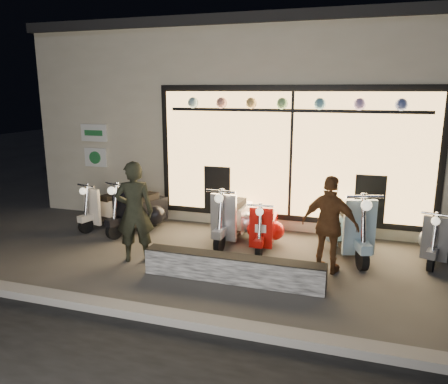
# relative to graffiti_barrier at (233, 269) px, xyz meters

# --- Properties ---
(ground) EXTENTS (40.00, 40.00, 0.00)m
(ground) POSITION_rel_graffiti_barrier_xyz_m (-0.39, 0.65, -0.20)
(ground) COLOR #383533
(ground) RESTS_ON ground
(kerb) EXTENTS (40.00, 0.25, 0.12)m
(kerb) POSITION_rel_graffiti_barrier_xyz_m (-0.39, -1.35, -0.14)
(kerb) COLOR slate
(kerb) RESTS_ON ground
(shop_building) EXTENTS (10.20, 6.23, 4.20)m
(shop_building) POSITION_rel_graffiti_barrier_xyz_m (-0.39, 5.63, 1.90)
(shop_building) COLOR beige
(shop_building) RESTS_ON ground
(graffiti_barrier) EXTENTS (2.72, 0.28, 0.40)m
(graffiti_barrier) POSITION_rel_graffiti_barrier_xyz_m (0.00, 0.00, 0.00)
(graffiti_barrier) COLOR black
(graffiti_barrier) RESTS_ON ground
(scooter_silver) EXTENTS (0.51, 1.47, 1.05)m
(scooter_silver) POSITION_rel_graffiti_barrier_xyz_m (-0.53, 1.84, 0.22)
(scooter_silver) COLOR black
(scooter_silver) RESTS_ON ground
(scooter_red) EXTENTS (0.45, 1.25, 0.89)m
(scooter_red) POSITION_rel_graffiti_barrier_xyz_m (0.12, 1.63, 0.16)
(scooter_red) COLOR black
(scooter_red) RESTS_ON ground
(scooter_black) EXTENTS (0.77, 1.43, 1.03)m
(scooter_black) POSITION_rel_graffiti_barrier_xyz_m (-2.44, 1.83, 0.21)
(scooter_black) COLOR black
(scooter_black) RESTS_ON ground
(scooter_cream) EXTENTS (0.65, 1.30, 0.93)m
(scooter_cream) POSITION_rel_graffiti_barrier_xyz_m (-3.24, 1.92, 0.17)
(scooter_cream) COLOR black
(scooter_cream) RESTS_ON ground
(scooter_blue) EXTENTS (0.85, 1.60, 1.14)m
(scooter_blue) POSITION_rel_graffiti_barrier_xyz_m (1.56, 1.81, 0.26)
(scooter_blue) COLOR black
(scooter_blue) RESTS_ON ground
(scooter_grey) EXTENTS (0.63, 1.25, 0.89)m
(scooter_grey) POSITION_rel_graffiti_barrier_xyz_m (3.04, 1.91, 0.16)
(scooter_grey) COLOR black
(scooter_grey) RESTS_ON ground
(man) EXTENTS (0.72, 0.62, 1.68)m
(man) POSITION_rel_graffiti_barrier_xyz_m (-1.76, 0.30, 0.64)
(man) COLOR black
(man) RESTS_ON ground
(woman) EXTENTS (0.96, 0.58, 1.53)m
(woman) POSITION_rel_graffiti_barrier_xyz_m (1.32, 0.79, 0.56)
(woman) COLOR brown
(woman) RESTS_ON ground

